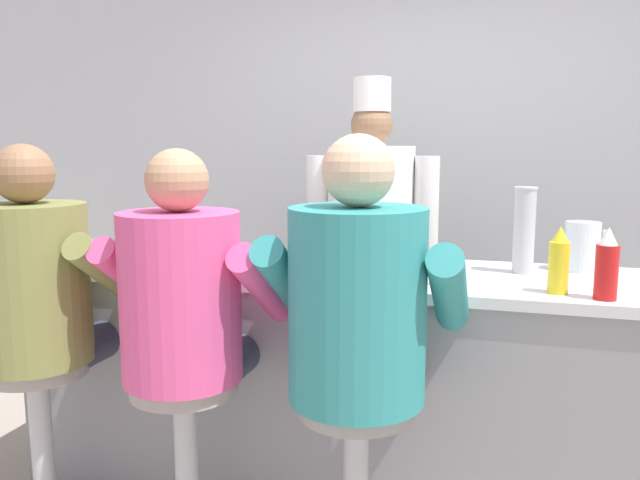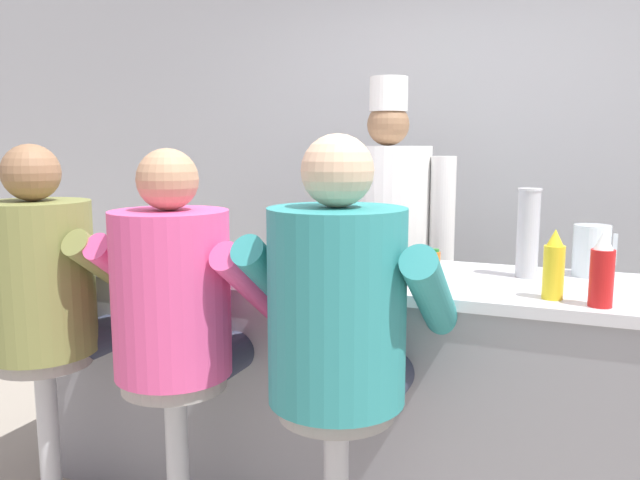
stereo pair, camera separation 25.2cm
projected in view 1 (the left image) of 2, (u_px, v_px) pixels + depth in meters
wall_back at (425, 170)px, 3.94m from camera, size 10.00×0.06×2.70m
diner_counter at (374, 388)px, 2.59m from camera, size 3.00×0.71×1.00m
ketchup_bottle_red at (607, 266)px, 2.02m from camera, size 0.07×0.07×0.24m
mustard_bottle_yellow at (559, 262)px, 2.11m from camera, size 0.07×0.07×0.23m
hot_sauce_bottle_orange at (442, 267)px, 2.23m from camera, size 0.03×0.03×0.14m
water_pitcher_clear at (582, 246)px, 2.50m from camera, size 0.16×0.14×0.20m
breakfast_plate at (75, 261)px, 2.66m from camera, size 0.23×0.23×0.05m
cereal_bowl at (332, 259)px, 2.61m from camera, size 0.16×0.16×0.06m
coffee_mug_white at (132, 251)px, 2.68m from camera, size 0.13×0.08×0.10m
cup_stack_steel at (524, 230)px, 2.44m from camera, size 0.09×0.09×0.34m
diner_seated_olive at (39, 296)px, 2.31m from camera, size 0.63×0.62×1.50m
diner_seated_pink at (186, 310)px, 2.14m from camera, size 0.62×0.61×1.49m
diner_seated_teal at (360, 318)px, 1.97m from camera, size 0.65×0.64×1.53m
cook_in_whites_near at (370, 236)px, 3.37m from camera, size 0.72×0.46×1.85m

